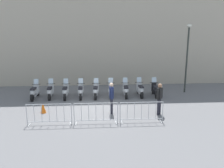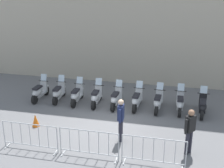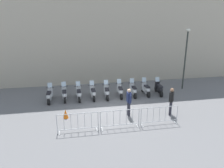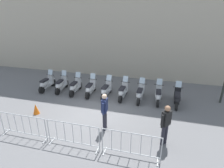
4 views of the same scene
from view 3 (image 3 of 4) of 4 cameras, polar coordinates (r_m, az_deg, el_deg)
name	(u,v)px [view 3 (image 3 of 4)]	position (r m, az deg, el deg)	size (l,w,h in m)	color
ground_plane	(112,109)	(14.26, -0.06, -6.68)	(120.00, 120.00, 0.00)	slate
building_facade	(98,22)	(19.82, -3.80, 15.86)	(28.00, 2.40, 10.49)	#B2A893
motorcycle_0	(49,96)	(15.89, -16.13, -3.00)	(0.59, 1.72, 1.24)	black
motorcycle_1	(64,95)	(15.88, -12.41, -2.72)	(0.69, 1.71, 1.24)	black
motorcycle_2	(79,94)	(15.79, -8.72, -2.62)	(0.66, 1.72, 1.24)	black
motorcycle_3	(93,93)	(15.84, -5.03, -2.40)	(0.67, 1.72, 1.24)	black
motorcycle_4	(107,92)	(15.95, -1.39, -2.20)	(0.58, 1.73, 1.24)	black
motorcycle_5	(120,91)	(16.18, 2.15, -1.90)	(0.58, 1.73, 1.24)	black
motorcycle_6	(133,90)	(16.40, 5.65, -1.70)	(0.60, 1.72, 1.24)	black
motorcycle_7	(146,89)	(16.77, 8.97, -1.40)	(0.65, 1.72, 1.24)	black
motorcycle_8	(159,89)	(17.03, 12.31, -1.29)	(0.57, 1.73, 1.24)	black
barrier_segment_0	(78,123)	(11.63, -8.97, -10.03)	(2.14, 0.76, 1.07)	#B2B5B7
barrier_segment_1	(120,119)	(11.86, 2.10, -9.22)	(2.14, 0.76, 1.07)	#B2B5B7
barrier_segment_2	(159,116)	(12.50, 12.34, -8.17)	(2.14, 0.76, 1.07)	#B2B5B7
street_lamp	(186,53)	(18.35, 18.85, 7.79)	(0.36, 0.36, 4.88)	#2D332D
officer_near_row_end	(129,101)	(13.10, 4.46, -4.37)	(0.29, 0.54, 1.73)	#23232D
officer_mid_plaza	(171,100)	(13.64, 15.33, -4.04)	(0.36, 0.50, 1.73)	#23232D
traffic_cone	(66,114)	(13.31, -12.11, -7.68)	(0.32, 0.32, 0.55)	orange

